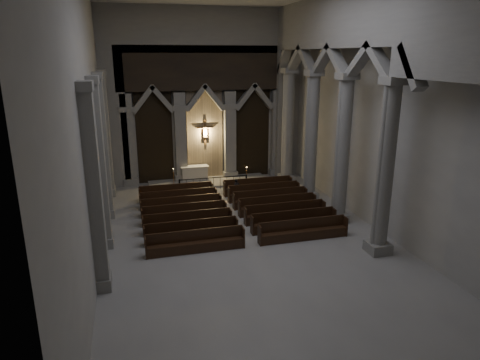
{
  "coord_description": "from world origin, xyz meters",
  "views": [
    {
      "loc": [
        -5.4,
        -18.48,
        8.89
      ],
      "look_at": [
        0.3,
        3.0,
        2.36
      ],
      "focal_mm": 32.0,
      "sensor_mm": 36.0,
      "label": 1
    }
  ],
  "objects": [
    {
      "name": "candle_stand_right",
      "position": [
        2.34,
        8.89,
        0.4
      ],
      "size": [
        0.25,
        0.25,
        1.48
      ],
      "color": "#B77438",
      "rests_on": "ground"
    },
    {
      "name": "right_arcade",
      "position": [
        5.5,
        1.33,
        7.83
      ],
      "size": [
        1.0,
        24.0,
        12.0
      ],
      "color": "gray",
      "rests_on": "ground"
    },
    {
      "name": "pews",
      "position": [
        -0.0,
        3.58,
        0.34
      ],
      "size": [
        10.04,
        8.14,
        1.03
      ],
      "color": "black",
      "rests_on": "ground"
    },
    {
      "name": "worshipper",
      "position": [
        1.15,
        7.02,
        0.61
      ],
      "size": [
        0.49,
        0.37,
        1.22
      ],
      "primitive_type": "imported",
      "rotation": [
        0.0,
        0.0,
        0.18
      ],
      "color": "black",
      "rests_on": "ground"
    },
    {
      "name": "room",
      "position": [
        0.0,
        0.0,
        7.6
      ],
      "size": [
        24.0,
        24.1,
        12.0
      ],
      "color": "#9D9B95",
      "rests_on": "ground"
    },
    {
      "name": "altar",
      "position": [
        -0.93,
        11.25,
        0.66
      ],
      "size": [
        1.99,
        0.8,
        1.01
      ],
      "color": "beige",
      "rests_on": "sanctuary_step"
    },
    {
      "name": "sanctuary_wall",
      "position": [
        0.0,
        11.54,
        6.62
      ],
      "size": [
        14.0,
        0.77,
        12.0
      ],
      "color": "gray",
      "rests_on": "ground"
    },
    {
      "name": "altar_rail",
      "position": [
        -0.0,
        8.87,
        0.61
      ],
      "size": [
        4.71,
        0.09,
        0.92
      ],
      "color": "black",
      "rests_on": "ground"
    },
    {
      "name": "left_pilasters",
      "position": [
        -6.75,
        3.5,
        3.91
      ],
      "size": [
        0.6,
        13.0,
        8.03
      ],
      "color": "gray",
      "rests_on": "ground"
    },
    {
      "name": "sanctuary_step",
      "position": [
        0.0,
        10.6,
        0.07
      ],
      "size": [
        8.5,
        2.6,
        0.15
      ],
      "primitive_type": "cube",
      "color": "gray",
      "rests_on": "ground"
    },
    {
      "name": "candle_stand_left",
      "position": [
        -2.59,
        9.82,
        0.4
      ],
      "size": [
        0.25,
        0.25,
        1.45
      ],
      "color": "#B77438",
      "rests_on": "ground"
    }
  ]
}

